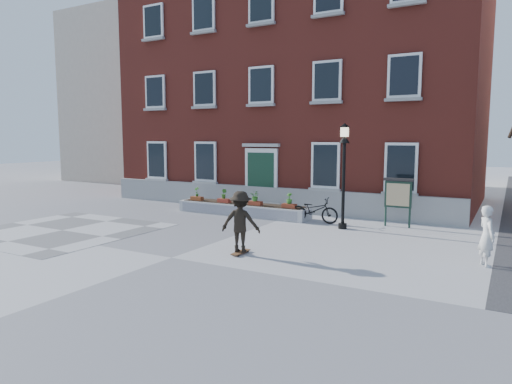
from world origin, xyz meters
The scene contains 10 objects.
ground centered at (0.00, 0.00, 0.00)m, with size 100.00×100.00×0.00m, color #A1A1A4.
checker_patch centered at (-6.00, 1.00, 0.01)m, with size 6.00×6.00×0.01m, color #5B5C5E.
distant_building centered at (-18.00, 20.00, 6.50)m, with size 10.00×12.00×13.00m, color #C3B59D.
bicycle centered at (1.47, 7.01, 0.51)m, with size 0.68×1.96×1.03m, color black.
bystander centered at (7.82, 3.46, 0.81)m, with size 0.59×0.39×1.63m, color silver.
brick_building centered at (-2.00, 13.98, 6.30)m, with size 18.40×10.85×12.60m.
planter_assembly centered at (-1.99, 7.18, 0.31)m, with size 6.20×1.12×1.15m.
lamp_post centered at (2.87, 6.41, 2.54)m, with size 0.40×0.40×3.93m.
notice_board centered at (4.58, 7.77, 1.26)m, with size 1.10×0.16×1.87m.
skateboarder centered at (1.49, 1.33, 0.96)m, with size 1.29×0.95×1.86m.
Camera 1 is at (8.32, -9.83, 3.40)m, focal length 32.00 mm.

